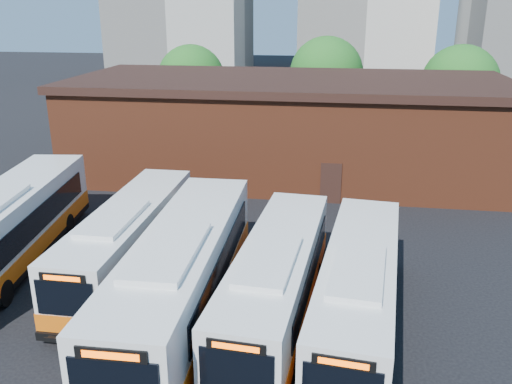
# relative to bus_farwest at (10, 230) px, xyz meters

# --- Properties ---
(ground) EXTENTS (220.00, 220.00, 0.00)m
(ground) POSITION_rel_bus_farwest_xyz_m (10.73, -3.97, -1.61)
(ground) COLOR black
(bus_farwest) EXTENTS (4.25, 13.22, 3.55)m
(bus_farwest) POSITION_rel_bus_farwest_xyz_m (0.00, 0.00, 0.00)
(bus_farwest) COLOR silver
(bus_farwest) RESTS_ON ground
(bus_west) EXTENTS (2.47, 11.60, 3.15)m
(bus_west) POSITION_rel_bus_farwest_xyz_m (5.46, 0.00, -0.18)
(bus_west) COLOR silver
(bus_west) RESTS_ON ground
(bus_midwest) EXTENTS (2.99, 13.38, 3.63)m
(bus_midwest) POSITION_rel_bus_farwest_xyz_m (8.76, -3.27, 0.04)
(bus_midwest) COLOR silver
(bus_midwest) RESTS_ON ground
(bus_mideast) EXTENTS (3.24, 11.77, 3.17)m
(bus_mideast) POSITION_rel_bus_farwest_xyz_m (12.05, -2.78, -0.17)
(bus_mideast) COLOR silver
(bus_mideast) RESTS_ON ground
(bus_east) EXTENTS (3.55, 11.75, 3.16)m
(bus_east) POSITION_rel_bus_farwest_xyz_m (14.93, -3.06, -0.18)
(bus_east) COLOR silver
(bus_east) RESTS_ON ground
(depot_building) EXTENTS (28.60, 12.60, 6.40)m
(depot_building) POSITION_rel_bus_farwest_xyz_m (10.73, 16.03, 1.65)
(depot_building) COLOR brown
(depot_building) RESTS_ON ground
(tree_west) EXTENTS (6.00, 6.00, 7.65)m
(tree_west) POSITION_rel_bus_farwest_xyz_m (0.73, 28.03, 3.03)
(tree_west) COLOR #382314
(tree_west) RESTS_ON ground
(tree_mid) EXTENTS (6.56, 6.56, 8.36)m
(tree_mid) POSITION_rel_bus_farwest_xyz_m (12.73, 30.03, 3.47)
(tree_mid) COLOR #382314
(tree_mid) RESTS_ON ground
(tree_east) EXTENTS (6.24, 6.24, 7.96)m
(tree_east) POSITION_rel_bus_farwest_xyz_m (23.73, 27.03, 3.22)
(tree_east) COLOR #382314
(tree_east) RESTS_ON ground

